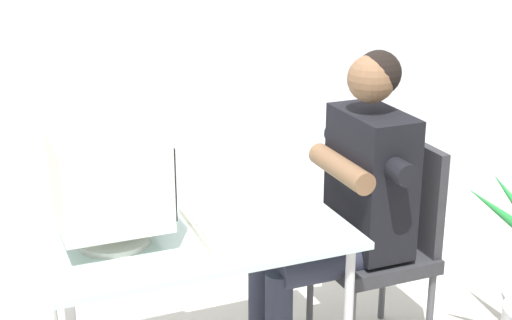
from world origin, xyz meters
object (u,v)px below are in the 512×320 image
crt_monitor (111,183)px  person_seated (346,201)px  office_chair (386,237)px  desk (195,248)px  keyboard (215,225)px

crt_monitor → person_seated: person_seated is taller
crt_monitor → person_seated: size_ratio=0.30×
office_chair → person_seated: size_ratio=0.70×
desk → office_chair: size_ratio=1.23×
person_seated → desk: bearing=-176.3°
keyboard → office_chair: 0.81m
keyboard → office_chair: office_chair is taller
desk → keyboard: keyboard is taller
crt_monitor → person_seated: (0.95, 0.02, -0.22)m
desk → person_seated: person_seated is taller
crt_monitor → person_seated: bearing=1.2°
desk → office_chair: 0.86m
desk → keyboard: bearing=-1.1°
desk → crt_monitor: (-0.29, 0.02, 0.30)m
person_seated → keyboard: bearing=-175.6°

